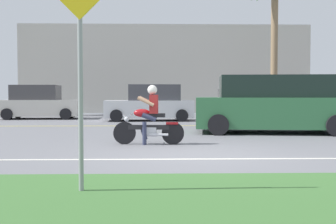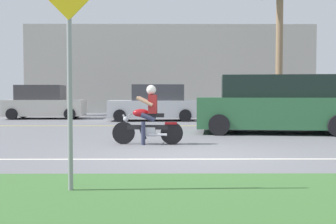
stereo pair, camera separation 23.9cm
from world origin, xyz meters
The scene contains 11 objects.
ground centered at (0.00, 3.00, -0.02)m, with size 56.00×30.00×0.04m, color slate.
grass_median centered at (0.00, -4.10, 0.03)m, with size 56.00×3.80×0.06m, color #3D6B33.
lane_line_near centered at (0.00, -0.46, 0.00)m, with size 50.40×0.12×0.01m, color silver.
lane_line_far centered at (0.00, 7.97, 0.00)m, with size 50.40×0.12×0.01m, color yellow.
motorcyclist centered at (-0.99, 1.93, 0.62)m, with size 1.75×0.57×1.47m.
suv_nearby centered at (2.93, 4.94, 0.90)m, with size 5.13×2.71×1.83m.
parked_car_0 centered at (-6.73, 12.84, 0.79)m, with size 3.94×2.10×1.70m.
parked_car_1 centered at (-1.10, 11.25, 0.78)m, with size 4.17×2.08×1.69m.
parked_car_2 centered at (3.48, 11.68, 0.70)m, with size 3.80×1.96×1.49m.
street_sign centered at (-1.73, -3.27, 1.66)m, with size 0.62×0.06×2.75m.
building_far centered at (-0.24, 21.00, 2.91)m, with size 19.17×4.00×5.82m, color #BCB7AD.
Camera 2 is at (-0.57, -8.33, 1.24)m, focal length 44.55 mm.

